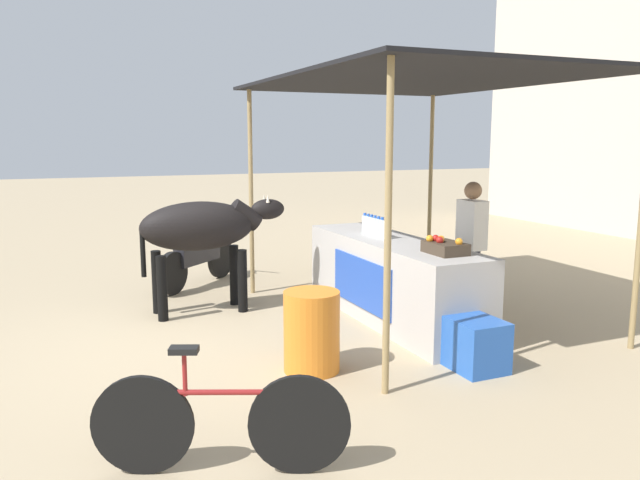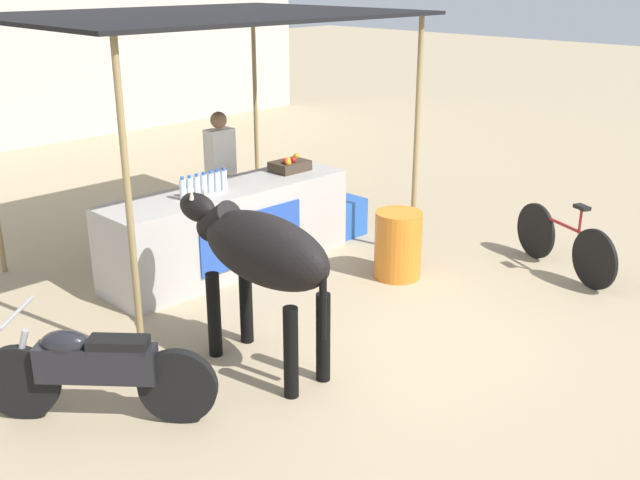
# 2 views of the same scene
# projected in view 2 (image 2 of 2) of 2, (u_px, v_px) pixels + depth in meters

# --- Properties ---
(ground_plane) EXTENTS (60.00, 60.00, 0.00)m
(ground_plane) POSITION_uv_depth(u_px,v_px,m) (374.00, 329.00, 7.15)
(ground_plane) COLOR tan
(stall_counter) EXTENTS (3.00, 0.82, 0.96)m
(stall_counter) POSITION_uv_depth(u_px,v_px,m) (229.00, 229.00, 8.45)
(stall_counter) COLOR #B2ADA8
(stall_counter) RESTS_ON ground
(stall_awning) EXTENTS (4.20, 3.20, 2.81)m
(stall_awning) POSITION_uv_depth(u_px,v_px,m) (203.00, 24.00, 7.90)
(stall_awning) COLOR black
(stall_awning) RESTS_ON ground
(water_bottle_row) EXTENTS (0.61, 0.07, 0.25)m
(water_bottle_row) POSITION_uv_depth(u_px,v_px,m) (204.00, 184.00, 7.98)
(water_bottle_row) COLOR silver
(water_bottle_row) RESTS_ON stall_counter
(fruit_crate) EXTENTS (0.44, 0.32, 0.18)m
(fruit_crate) POSITION_uv_depth(u_px,v_px,m) (290.00, 165.00, 8.95)
(fruit_crate) COLOR #3F3326
(fruit_crate) RESTS_ON stall_counter
(vendor_behind_counter) EXTENTS (0.34, 0.22, 1.65)m
(vendor_behind_counter) POSITION_uv_depth(u_px,v_px,m) (221.00, 177.00, 9.15)
(vendor_behind_counter) COLOR #383842
(vendor_behind_counter) RESTS_ON ground
(cooler_box) EXTENTS (0.60, 0.44, 0.48)m
(cooler_box) POSITION_uv_depth(u_px,v_px,m) (339.00, 218.00, 9.59)
(cooler_box) COLOR blue
(cooler_box) RESTS_ON ground
(water_barrel) EXTENTS (0.52, 0.52, 0.75)m
(water_barrel) POSITION_uv_depth(u_px,v_px,m) (398.00, 245.00, 8.25)
(water_barrel) COLOR orange
(water_barrel) RESTS_ON ground
(cow) EXTENTS (0.54, 1.82, 1.44)m
(cow) POSITION_uv_depth(u_px,v_px,m) (260.00, 253.00, 6.16)
(cow) COLOR black
(cow) RESTS_ON ground
(motorcycle_parked) EXTENTS (1.27, 1.38, 0.90)m
(motorcycle_parked) POSITION_uv_depth(u_px,v_px,m) (94.00, 369.00, 5.57)
(motorcycle_parked) COLOR black
(motorcycle_parked) RESTS_ON ground
(bicycle_leaning) EXTENTS (0.68, 1.55, 0.85)m
(bicycle_leaning) POSITION_uv_depth(u_px,v_px,m) (564.00, 243.00, 8.39)
(bicycle_leaning) COLOR black
(bicycle_leaning) RESTS_ON ground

